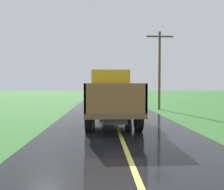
# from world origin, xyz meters

# --- Properties ---
(banana_truck_near) EXTENTS (2.38, 5.82, 2.80)m
(banana_truck_near) POSITION_xyz_m (-0.22, 9.00, 1.48)
(banana_truck_near) COLOR #2D2D30
(banana_truck_near) RESTS_ON road_surface
(banana_truck_far) EXTENTS (2.38, 5.81, 2.80)m
(banana_truck_far) POSITION_xyz_m (0.18, 23.56, 1.48)
(banana_truck_far) COLOR #2D2D30
(banana_truck_far) RESTS_ON road_surface
(utility_pole_roadside) EXTENTS (2.26, 0.20, 6.58)m
(utility_pole_roadside) POSITION_xyz_m (4.20, 15.49, 3.61)
(utility_pole_roadside) COLOR brown
(utility_pole_roadside) RESTS_ON ground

